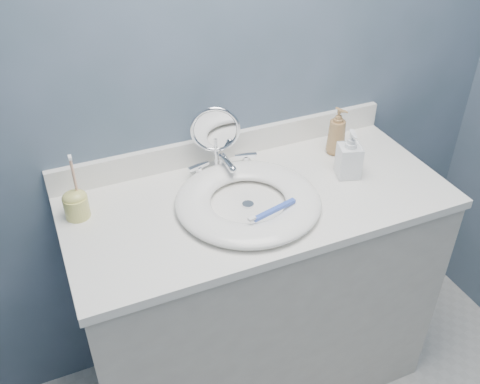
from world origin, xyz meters
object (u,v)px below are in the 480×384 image
makeup_mirror (215,137)px  toothbrush_holder (76,203)px  soap_bottle_amber (337,131)px  soap_bottle_clear (350,154)px

makeup_mirror → toothbrush_holder: (-0.47, -0.07, -0.08)m
makeup_mirror → toothbrush_holder: size_ratio=1.14×
soap_bottle_amber → toothbrush_holder: 0.90m
soap_bottle_clear → toothbrush_holder: size_ratio=0.78×
makeup_mirror → toothbrush_holder: makeup_mirror is taller
soap_bottle_amber → makeup_mirror: bearing=151.3°
toothbrush_holder → soap_bottle_clear: bearing=-8.5°
soap_bottle_amber → toothbrush_holder: bearing=159.2°
makeup_mirror → soap_bottle_amber: 0.44m
soap_bottle_clear → soap_bottle_amber: bearing=92.2°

